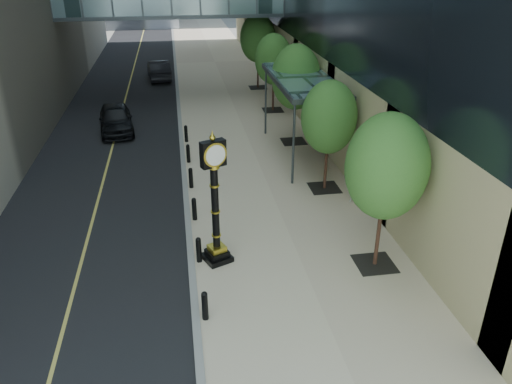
% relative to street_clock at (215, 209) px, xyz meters
% --- Properties ---
extents(ground, '(320.00, 320.00, 0.00)m').
position_rel_street_clock_xyz_m(ground, '(2.04, -4.20, -2.17)').
color(ground, gray).
rests_on(ground, ground).
extents(road, '(8.00, 180.00, 0.02)m').
position_rel_street_clock_xyz_m(road, '(-4.96, 35.80, -2.16)').
color(road, black).
rests_on(road, ground).
extents(sidewalk, '(8.00, 180.00, 0.06)m').
position_rel_street_clock_xyz_m(sidewalk, '(3.04, 35.80, -2.14)').
color(sidewalk, beige).
rests_on(sidewalk, ground).
extents(curb, '(0.25, 180.00, 0.07)m').
position_rel_street_clock_xyz_m(curb, '(-0.96, 35.80, -2.14)').
color(curb, gray).
rests_on(curb, ground).
extents(entrance_canopy, '(3.00, 8.00, 4.38)m').
position_rel_street_clock_xyz_m(entrance_canopy, '(5.52, 9.80, 2.02)').
color(entrance_canopy, '#383F44').
rests_on(entrance_canopy, ground).
extents(bollard_row, '(0.20, 16.20, 0.90)m').
position_rel_street_clock_xyz_m(bollard_row, '(-0.66, 4.80, -1.66)').
color(bollard_row, black).
rests_on(bollard_row, sidewalk).
extents(street_trees, '(2.84, 28.81, 5.85)m').
position_rel_street_clock_xyz_m(street_trees, '(5.64, 12.07, 1.65)').
color(street_trees, black).
rests_on(street_trees, sidewalk).
extents(street_clock, '(1.20, 1.20, 4.87)m').
position_rel_street_clock_xyz_m(street_clock, '(0.00, 0.00, 0.00)').
color(street_clock, black).
rests_on(street_clock, sidewalk).
extents(pedestrian, '(0.67, 0.49, 1.68)m').
position_rel_street_clock_xyz_m(pedestrian, '(6.54, 3.69, -1.27)').
color(pedestrian, beige).
rests_on(pedestrian, sidewalk).
extents(car_near, '(2.58, 5.11, 1.67)m').
position_rel_street_clock_xyz_m(car_near, '(-4.91, 15.50, -1.32)').
color(car_near, black).
rests_on(car_near, road).
extents(car_far, '(2.27, 5.18, 1.66)m').
position_rel_street_clock_xyz_m(car_far, '(-2.43, 29.32, -1.32)').
color(car_far, black).
rests_on(car_far, road).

